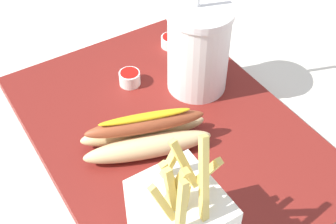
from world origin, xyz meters
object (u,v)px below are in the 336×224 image
fries_basket (180,222)px  ketchup_cup_1 (171,41)px  hot_dog_1 (146,135)px  ketchup_cup_2 (128,78)px  soda_cup (198,49)px

fries_basket → ketchup_cup_1: fries_basket is taller
hot_dog_1 → ketchup_cup_2: bearing=-18.4°
fries_basket → soda_cup: bearing=-38.5°
ketchup_cup_2 → hot_dog_1: bearing=161.6°
fries_basket → ketchup_cup_2: 0.29m
hot_dog_1 → ketchup_cup_2: 0.13m
hot_dog_1 → fries_basket: bearing=163.7°
soda_cup → fries_basket: bearing=141.5°
soda_cup → ketchup_cup_1: 0.12m
ketchup_cup_1 → ketchup_cup_2: (-0.05, 0.11, 0.00)m
fries_basket → ketchup_cup_2: bearing=-17.3°
hot_dog_1 → soda_cup: bearing=-62.2°
soda_cup → hot_dog_1: bearing=117.8°
hot_dog_1 → ketchup_cup_2: hot_dog_1 is taller
fries_basket → hot_dog_1: bearing=-16.3°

